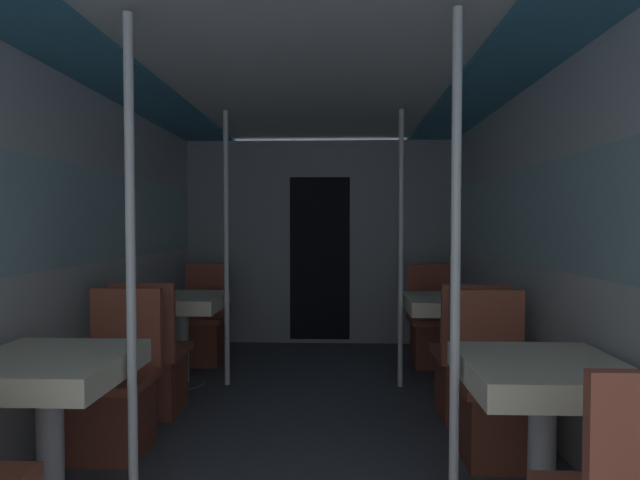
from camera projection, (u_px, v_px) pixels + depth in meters
The scene contains 18 objects.
wall_left at pixel (89, 248), 3.30m from camera, with size 0.05×6.55×2.17m.
wall_right at pixel (534, 249), 3.19m from camera, with size 0.05×6.55×2.17m.
ceiling_panel at pixel (308, 80), 3.21m from camera, with size 2.91×6.55×0.07m.
bulkhead_far at pixel (320, 243), 5.36m from camera, with size 2.85×0.09×2.17m.
dining_table_left_0 at pixel (49, 381), 2.15m from camera, with size 0.65×0.65×0.71m.
chair_left_far_0 at pixel (115, 403), 2.79m from camera, with size 0.42×0.42×0.90m.
support_pole_left_0 at pixel (131, 270), 2.12m from camera, with size 0.04×0.04×2.17m.
dining_table_left_1 at pixel (181, 309), 3.97m from camera, with size 0.65×0.65×0.71m.
chair_left_near_1 at pixel (153, 372), 3.36m from camera, with size 0.42×0.42×0.90m.
chair_left_far_1 at pixel (203, 332), 4.60m from camera, with size 0.42×0.42×0.90m.
support_pole_left_1 at pixel (226, 249), 3.94m from camera, with size 0.04×0.04×2.17m.
dining_table_right_0 at pixel (543, 386), 2.08m from camera, with size 0.65×0.65×0.71m.
chair_right_far_0 at pixel (495, 408), 2.71m from camera, with size 0.42×0.42×0.90m.
support_pole_right_0 at pixel (455, 271), 2.07m from camera, with size 0.04×0.04×2.17m.
dining_table_right_1 at pixel (447, 311), 3.89m from camera, with size 0.65×0.65×0.71m.
chair_right_near_1 at pixel (468, 376), 3.28m from camera, with size 0.42×0.42×0.90m.
chair_right_far_1 at pixel (432, 334), 4.52m from camera, with size 0.42×0.42×0.90m.
support_pole_right_1 at pixel (401, 249), 3.89m from camera, with size 0.04×0.04×2.17m.
Camera 1 is at (0.20, -1.36, 1.28)m, focal length 28.00 mm.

